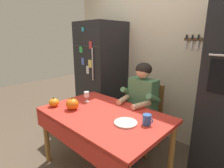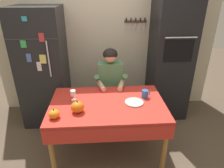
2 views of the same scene
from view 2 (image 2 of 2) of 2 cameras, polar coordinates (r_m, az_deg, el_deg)
The scene contains 12 objects.
ground_plane at distance 2.84m, azimuth -1.07°, elevation -19.36°, with size 10.00×10.00×0.00m, color brown.
back_wall_assembly at distance 3.44m, azimuth -1.52°, elevation 13.65°, with size 3.70×0.13×2.60m.
refrigerator at distance 3.29m, azimuth -18.88°, elevation 4.45°, with size 0.68×0.71×1.80m.
wall_oven at distance 3.36m, azimuth 16.28°, elevation 7.95°, with size 0.60×0.64×2.10m.
dining_table at distance 2.49m, azimuth -1.28°, elevation -7.31°, with size 1.40×0.90×0.74m.
chair_behind_person at distance 3.25m, azimuth -0.61°, elevation -1.86°, with size 0.40×0.40×0.93m.
seated_person at distance 2.98m, azimuth -0.42°, elevation 0.33°, with size 0.47×0.55×1.25m.
coffee_mug at distance 2.59m, azimuth 9.40°, elevation -2.80°, with size 0.11×0.08×0.10m.
wine_glass at distance 2.52m, azimuth -11.02°, elevation -2.64°, with size 0.07×0.07×0.14m.
pumpkin_large at distance 2.26m, azimuth -16.16°, elevation -8.19°, with size 0.12×0.12×0.12m.
pumpkin_medium at distance 2.29m, azimuth -9.79°, elevation -6.46°, with size 0.15×0.15×0.15m.
serving_tray at distance 2.47m, azimuth 6.32°, elevation -5.21°, with size 0.23×0.23×0.02m, color #B7B2A8.
Camera 2 is at (-0.08, -2.02, 2.00)m, focal length 32.11 mm.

